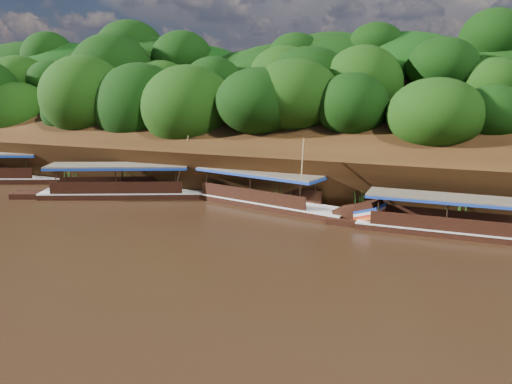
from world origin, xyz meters
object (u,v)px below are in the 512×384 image
at_px(boat_0, 473,228).
at_px(boat_1, 277,200).
at_px(boat_2, 142,190).
at_px(boat_3, 5,175).

xyz_separation_m(boat_0, boat_1, (-13.15, 2.06, 0.07)).
height_order(boat_2, boat_3, boat_2).
xyz_separation_m(boat_0, boat_2, (-24.51, 1.56, 0.07)).
xyz_separation_m(boat_0, boat_3, (-39.98, 2.04, 0.09)).
bearing_deg(boat_0, boat_2, 176.09).
relative_size(boat_2, boat_3, 1.08).
height_order(boat_1, boat_3, boat_1).
distance_m(boat_0, boat_3, 40.04).
height_order(boat_0, boat_1, boat_1).
height_order(boat_1, boat_2, boat_2).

